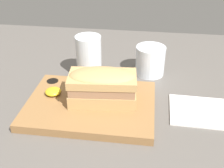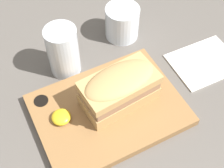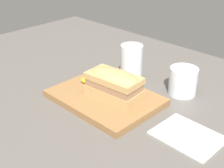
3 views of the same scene
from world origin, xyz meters
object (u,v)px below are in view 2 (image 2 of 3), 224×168
at_px(serving_board, 108,110).
at_px(wine_glass, 122,24).
at_px(napkin, 204,62).
at_px(water_glass, 64,53).
at_px(sandwich, 119,87).

relative_size(serving_board, wine_glass, 3.61).
height_order(serving_board, napkin, serving_board).
distance_m(wine_glass, napkin, 0.22).
height_order(water_glass, napkin, water_glass).
bearing_deg(napkin, sandwich, -177.11).
distance_m(serving_board, sandwich, 0.06).
bearing_deg(water_glass, napkin, -24.02).
distance_m(serving_board, water_glass, 0.16).
bearing_deg(serving_board, water_glass, 102.47).
bearing_deg(water_glass, sandwich, -66.71).
xyz_separation_m(water_glass, wine_glass, (0.17, 0.04, -0.02)).
xyz_separation_m(sandwich, water_glass, (-0.06, 0.15, -0.01)).
xyz_separation_m(serving_board, napkin, (0.27, 0.02, -0.01)).
bearing_deg(wine_glass, serving_board, -125.19).
bearing_deg(wine_glass, napkin, -53.03).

